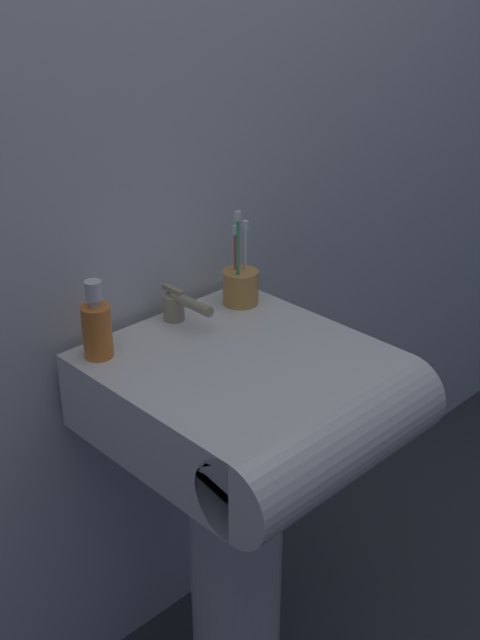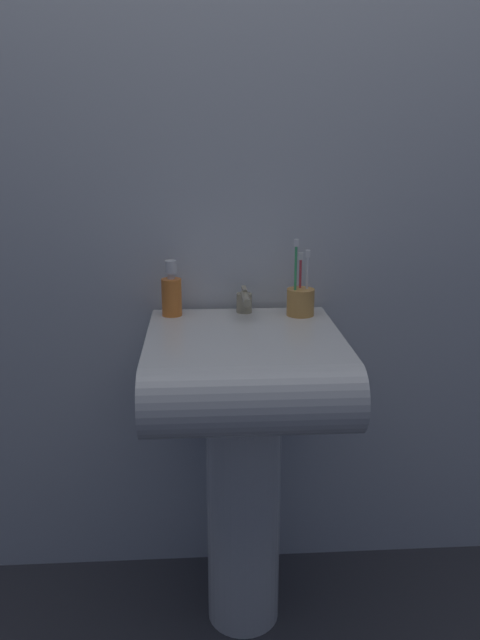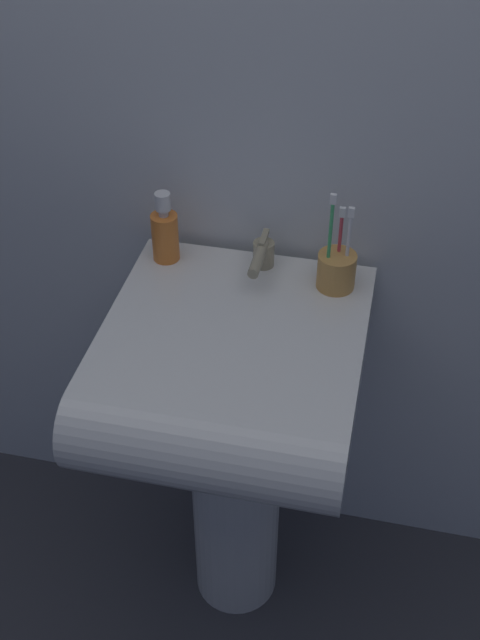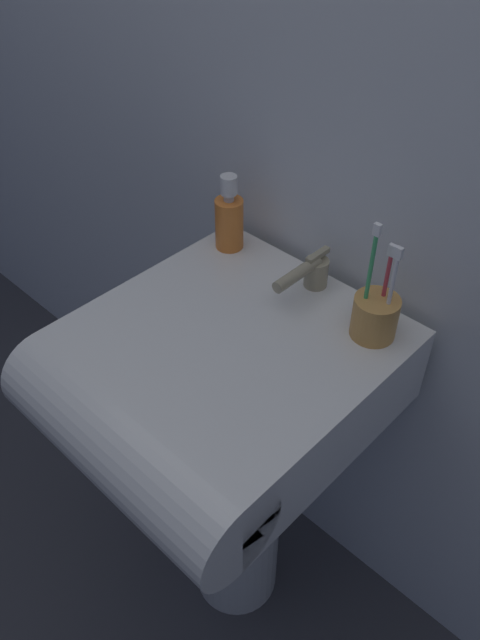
% 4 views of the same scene
% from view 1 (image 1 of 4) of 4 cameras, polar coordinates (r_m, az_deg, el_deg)
% --- Properties ---
extents(wall_back, '(5.00, 0.05, 2.40)m').
position_cam_1_polar(wall_back, '(1.61, -7.56, 11.72)').
color(wall_back, silver).
rests_on(wall_back, ground).
extents(sink_pedestal, '(0.20, 0.20, 0.70)m').
position_cam_1_polar(sink_pedestal, '(1.84, -0.29, -16.51)').
color(sink_pedestal, white).
rests_on(sink_pedestal, ground).
extents(sink_basin, '(0.49, 0.56, 0.16)m').
position_cam_1_polar(sink_basin, '(1.54, 1.23, -5.88)').
color(sink_basin, white).
rests_on(sink_basin, sink_pedestal).
extents(faucet, '(0.04, 0.14, 0.07)m').
position_cam_1_polar(faucet, '(1.65, -4.34, 1.04)').
color(faucet, tan).
rests_on(faucet, sink_basin).
extents(toothbrush_cup, '(0.08, 0.08, 0.22)m').
position_cam_1_polar(toothbrush_cup, '(1.73, 0.04, 2.49)').
color(toothbrush_cup, '#D19347').
rests_on(toothbrush_cup, sink_basin).
extents(soap_bottle, '(0.06, 0.06, 0.16)m').
position_cam_1_polar(soap_bottle, '(1.53, -10.15, -0.50)').
color(soap_bottle, orange).
rests_on(soap_bottle, sink_basin).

